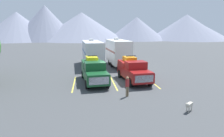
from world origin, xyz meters
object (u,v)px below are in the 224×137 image
object	(u,v)px
person_a	(127,85)
pickup_truck_a	(94,70)
pickup_truck_b	(133,70)
camper_trailer_a	(92,52)
dog	(189,105)
camper_trailer_b	(118,51)

from	to	relation	value
person_a	pickup_truck_a	bearing A→B (deg)	117.15
pickup_truck_a	pickup_truck_b	world-z (taller)	pickup_truck_a
camper_trailer_a	dog	world-z (taller)	camper_trailer_a
pickup_truck_a	camper_trailer_a	world-z (taller)	camper_trailer_a
dog	camper_trailer_b	bearing A→B (deg)	96.89
camper_trailer_b	person_a	xyz separation A→B (m)	(-1.34, -12.88, -1.16)
camper_trailer_b	dog	size ratio (longest dim) A/B	11.22
dog	pickup_truck_a	bearing A→B (deg)	125.46
pickup_truck_a	dog	size ratio (longest dim) A/B	8.44
camper_trailer_a	camper_trailer_b	distance (m)	3.65
pickup_truck_a	camper_trailer_a	size ratio (longest dim) A/B	0.67
pickup_truck_b	dog	world-z (taller)	pickup_truck_b
pickup_truck_b	person_a	world-z (taller)	pickup_truck_b
pickup_truck_b	camper_trailer_a	bearing A→B (deg)	113.53
pickup_truck_b	camper_trailer_b	distance (m)	8.46
pickup_truck_a	person_a	size ratio (longest dim) A/B	3.78
pickup_truck_b	person_a	size ratio (longest dim) A/B	3.43
person_a	pickup_truck_b	bearing A→B (deg)	70.89
camper_trailer_b	person_a	distance (m)	13.00
pickup_truck_b	pickup_truck_a	bearing A→B (deg)	176.85
person_a	dog	bearing A→B (deg)	-45.12
pickup_truck_b	camper_trailer_a	size ratio (longest dim) A/B	0.61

